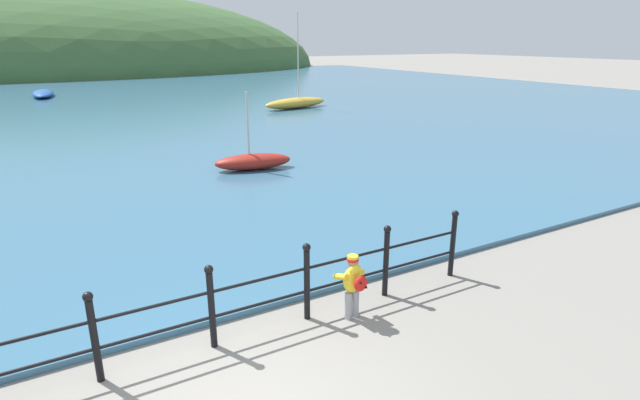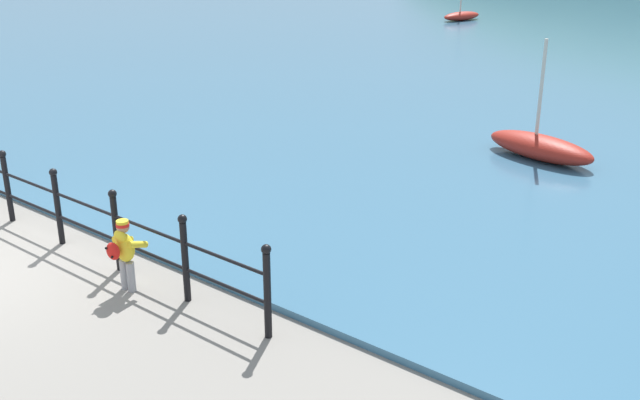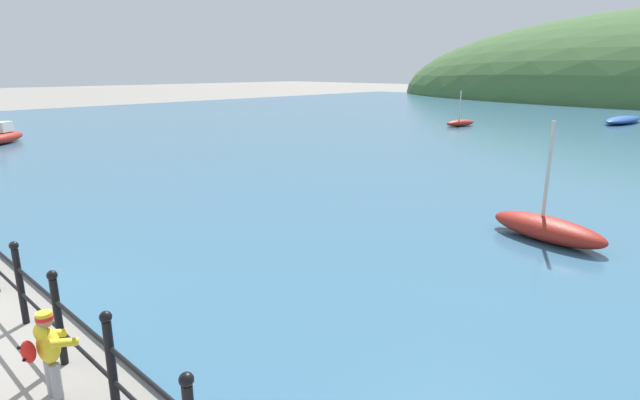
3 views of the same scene
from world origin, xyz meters
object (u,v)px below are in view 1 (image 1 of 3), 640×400
boat_far_right (296,103)px  boat_twin_mast (253,161)px  child_in_coat (353,281)px  boat_blue_hull (43,93)px

boat_far_right → boat_twin_mast: bearing=-122.5°
child_in_coat → boat_blue_hull: child_in_coat is taller
child_in_coat → boat_far_right: boat_far_right is taller
boat_twin_mast → boat_far_right: 14.24m
boat_blue_hull → boat_twin_mast: boat_twin_mast is taller
boat_blue_hull → boat_twin_mast: bearing=-79.3°
child_in_coat → boat_twin_mast: (2.00, 8.64, -0.25)m
boat_blue_hull → child_in_coat: bearing=-85.2°
boat_twin_mast → boat_far_right: (7.64, 12.02, 0.07)m
child_in_coat → boat_twin_mast: boat_twin_mast is taller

